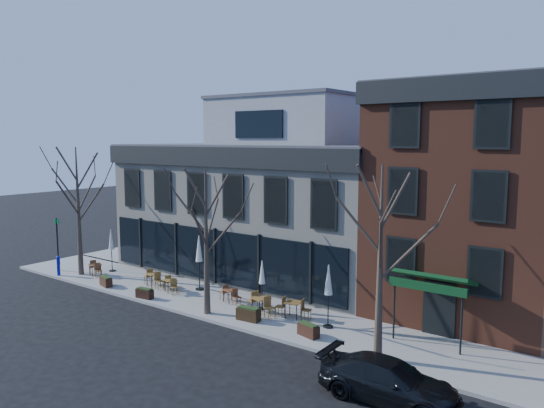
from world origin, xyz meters
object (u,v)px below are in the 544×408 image
Objects in this scene: parked_sedan at (389,381)px; cafe_set_0 at (95,268)px; umbrella_0 at (111,242)px; call_box at (58,265)px.

cafe_set_0 is at bearing 78.40° from parked_sedan.
parked_sedan reaches higher than cafe_set_0.
umbrella_0 is (-0.06, 1.28, 1.46)m from cafe_set_0.
cafe_set_0 is (-21.14, 3.60, -0.09)m from parked_sedan.
call_box is 0.75× the size of cafe_set_0.
cafe_set_0 is (1.81, 1.37, -0.23)m from call_box.
call_box reaches higher than parked_sedan.
umbrella_0 is at bearing 92.53° from cafe_set_0.
umbrella_0 is (1.76, 2.65, 1.23)m from call_box.
parked_sedan is 2.81× the size of cafe_set_0.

